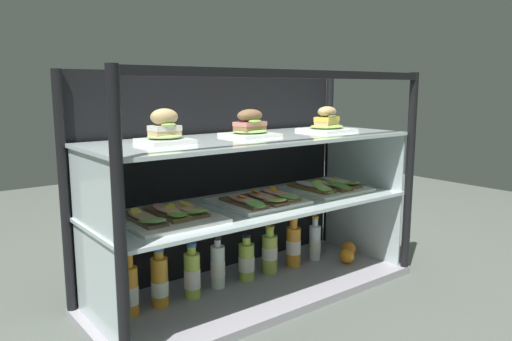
% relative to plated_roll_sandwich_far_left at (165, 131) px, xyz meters
% --- Properties ---
extents(ground_plane, '(6.00, 6.00, 0.02)m').
position_rel_plated_roll_sandwich_far_left_xyz_m(ground_plane, '(0.40, -0.02, -0.74)').
color(ground_plane, '#555C55').
rests_on(ground_plane, ground).
extents(case_base_deck, '(1.44, 0.55, 0.04)m').
position_rel_plated_roll_sandwich_far_left_xyz_m(case_base_deck, '(0.40, -0.02, -0.71)').
color(case_base_deck, '#A39FA8').
rests_on(case_base_deck, ground).
extents(case_frame, '(1.44, 0.55, 0.95)m').
position_rel_plated_roll_sandwich_far_left_xyz_m(case_frame, '(0.40, 0.12, -0.21)').
color(case_frame, black).
rests_on(case_frame, ground).
extents(riser_lower_tier, '(1.37, 0.48, 0.35)m').
position_rel_plated_roll_sandwich_far_left_xyz_m(riser_lower_tier, '(0.40, -0.02, -0.52)').
color(riser_lower_tier, silver).
rests_on(riser_lower_tier, case_base_deck).
extents(shelf_lower_glass, '(1.39, 0.50, 0.01)m').
position_rel_plated_roll_sandwich_far_left_xyz_m(shelf_lower_glass, '(0.40, -0.02, -0.33)').
color(shelf_lower_glass, silver).
rests_on(shelf_lower_glass, riser_lower_tier).
extents(riser_upper_tier, '(1.37, 0.48, 0.27)m').
position_rel_plated_roll_sandwich_far_left_xyz_m(riser_upper_tier, '(0.40, -0.02, -0.19)').
color(riser_upper_tier, silver).
rests_on(riser_upper_tier, shelf_lower_glass).
extents(shelf_upper_glass, '(1.39, 0.50, 0.01)m').
position_rel_plated_roll_sandwich_far_left_xyz_m(shelf_upper_glass, '(0.40, -0.02, -0.05)').
color(shelf_upper_glass, silver).
rests_on(shelf_upper_glass, riser_upper_tier).
extents(plated_roll_sandwich_far_left, '(0.17, 0.17, 0.13)m').
position_rel_plated_roll_sandwich_far_left_xyz_m(plated_roll_sandwich_far_left, '(0.00, 0.00, 0.00)').
color(plated_roll_sandwich_far_left, white).
rests_on(plated_roll_sandwich_far_left, shelf_upper_glass).
extents(plated_roll_sandwich_near_right_corner, '(0.20, 0.20, 0.11)m').
position_rel_plated_roll_sandwich_far_left_xyz_m(plated_roll_sandwich_near_right_corner, '(0.40, 0.02, -0.00)').
color(plated_roll_sandwich_near_right_corner, white).
rests_on(plated_roll_sandwich_near_right_corner, shelf_upper_glass).
extents(plated_roll_sandwich_near_left_corner, '(0.21, 0.21, 0.12)m').
position_rel_plated_roll_sandwich_far_left_xyz_m(plated_roll_sandwich_near_left_corner, '(0.83, -0.01, -0.01)').
color(plated_roll_sandwich_near_left_corner, white).
rests_on(plated_roll_sandwich_near_left_corner, shelf_upper_glass).
extents(open_sandwich_tray_mid_right, '(0.34, 0.32, 0.06)m').
position_rel_plated_roll_sandwich_far_left_xyz_m(open_sandwich_tray_mid_right, '(-0.02, -0.04, -0.31)').
color(open_sandwich_tray_mid_right, white).
rests_on(open_sandwich_tray_mid_right, shelf_lower_glass).
extents(open_sandwich_tray_near_right_corner, '(0.34, 0.32, 0.06)m').
position_rel_plated_roll_sandwich_far_left_xyz_m(open_sandwich_tray_near_right_corner, '(0.41, -0.05, -0.31)').
color(open_sandwich_tray_near_right_corner, white).
rests_on(open_sandwich_tray_near_right_corner, shelf_lower_glass).
extents(open_sandwich_tray_center, '(0.34, 0.32, 0.06)m').
position_rel_plated_roll_sandwich_far_left_xyz_m(open_sandwich_tray_center, '(0.83, -0.03, -0.31)').
color(open_sandwich_tray_center, white).
rests_on(open_sandwich_tray_center, shelf_lower_glass).
extents(juice_bottle_front_middle, '(0.06, 0.06, 0.25)m').
position_rel_plated_roll_sandwich_far_left_xyz_m(juice_bottle_front_middle, '(-0.14, 0.05, -0.59)').
color(juice_bottle_front_middle, orange).
rests_on(juice_bottle_front_middle, case_base_deck).
extents(juice_bottle_back_left, '(0.07, 0.07, 0.24)m').
position_rel_plated_roll_sandwich_far_left_xyz_m(juice_bottle_back_left, '(-0.01, 0.05, -0.59)').
color(juice_bottle_back_left, orange).
rests_on(juice_bottle_back_left, case_base_deck).
extents(juice_bottle_tucked_behind, '(0.07, 0.07, 0.23)m').
position_rel_plated_roll_sandwich_far_left_xyz_m(juice_bottle_tucked_behind, '(0.13, 0.04, -0.60)').
color(juice_bottle_tucked_behind, '#BDD84D').
rests_on(juice_bottle_tucked_behind, case_base_deck).
extents(juice_bottle_back_center, '(0.06, 0.06, 0.23)m').
position_rel_plated_roll_sandwich_far_left_xyz_m(juice_bottle_back_center, '(0.26, 0.07, -0.60)').
color(juice_bottle_back_center, white).
rests_on(juice_bottle_back_center, case_base_deck).
extents(juice_bottle_near_post, '(0.07, 0.07, 0.21)m').
position_rel_plated_roll_sandwich_far_left_xyz_m(juice_bottle_near_post, '(0.41, 0.06, -0.61)').
color(juice_bottle_near_post, '#B2CA47').
rests_on(juice_bottle_near_post, case_base_deck).
extents(juice_bottle_front_right_end, '(0.07, 0.07, 0.22)m').
position_rel_plated_roll_sandwich_far_left_xyz_m(juice_bottle_front_right_end, '(0.55, 0.06, -0.60)').
color(juice_bottle_front_right_end, '#B6CA55').
rests_on(juice_bottle_front_right_end, case_base_deck).
extents(juice_bottle_front_second, '(0.07, 0.07, 0.24)m').
position_rel_plated_roll_sandwich_far_left_xyz_m(juice_bottle_front_second, '(0.69, 0.05, -0.59)').
color(juice_bottle_front_second, orange).
rests_on(juice_bottle_front_second, case_base_deck).
extents(juice_bottle_front_left_end, '(0.06, 0.06, 0.22)m').
position_rel_plated_roll_sandwich_far_left_xyz_m(juice_bottle_front_left_end, '(0.83, 0.05, -0.61)').
color(juice_bottle_front_left_end, white).
rests_on(juice_bottle_front_left_end, case_base_deck).
extents(orange_fruit_beside_bottles, '(0.07, 0.07, 0.07)m').
position_rel_plated_roll_sandwich_far_left_xyz_m(orange_fruit_beside_bottles, '(0.92, -0.08, -0.66)').
color(orange_fruit_beside_bottles, orange).
rests_on(orange_fruit_beside_bottles, case_base_deck).
extents(orange_fruit_near_left_post, '(0.08, 0.08, 0.08)m').
position_rel_plated_roll_sandwich_far_left_xyz_m(orange_fruit_near_left_post, '(1.00, -0.02, -0.65)').
color(orange_fruit_near_left_post, orange).
rests_on(orange_fruit_near_left_post, case_base_deck).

